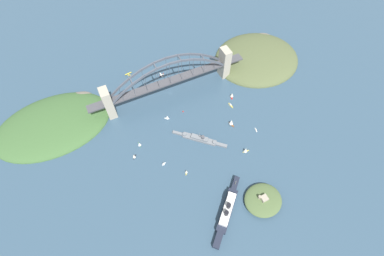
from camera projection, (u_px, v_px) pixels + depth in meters
name	position (u px, v px, depth m)	size (l,w,h in m)	color
ground_plane	(171.00, 93.00, 442.32)	(1400.00, 1400.00, 0.00)	#334C60
harbor_arch_bridge	(169.00, 81.00, 418.36)	(252.19, 19.66, 70.14)	#ADA38E
headland_west_shore	(257.00, 58.00, 487.00)	(149.36, 134.34, 30.95)	#515B38
headland_east_shore	(55.00, 124.00, 409.47)	(169.62, 115.35, 24.48)	#3D6033
ocean_liner	(227.00, 210.00, 333.03)	(70.98, 68.68, 18.71)	#1E2333
naval_cruiser	(200.00, 139.00, 391.97)	(61.74, 58.33, 16.79)	slate
fort_island_mid_harbor	(263.00, 200.00, 341.20)	(47.38, 43.66, 13.94)	#4C6038
seaplane_taxiing_near_bridge	(128.00, 74.00, 462.47)	(11.95, 7.94, 4.89)	#B7B7B2
seaplane_second_in_formation	(162.00, 75.00, 461.08)	(8.04, 10.51, 5.26)	#B7B7B2
small_boat_0	(231.00, 122.00, 404.69)	(7.13, 11.07, 11.58)	brown
small_boat_1	(231.00, 105.00, 427.75)	(3.32, 10.76, 2.51)	gold
small_boat_2	(163.00, 163.00, 370.19)	(6.39, 4.88, 6.99)	silver
small_boat_3	(256.00, 130.00, 402.90)	(2.35, 7.64, 1.81)	silver
small_boat_4	(139.00, 144.00, 385.89)	(4.67, 8.27, 8.57)	#2D6B3D
small_boat_5	(134.00, 156.00, 375.33)	(6.73, 6.71, 8.88)	black
small_boat_6	(232.00, 95.00, 434.59)	(6.90, 9.14, 9.55)	#B2231E
small_boat_7	(186.00, 172.00, 363.63)	(5.09, 6.16, 6.95)	gold
small_boat_8	(246.00, 150.00, 379.51)	(9.60, 5.61, 10.68)	gold
small_boat_9	(167.00, 117.00, 411.24)	(7.36, 6.46, 8.90)	silver
channel_marker_buoy	(183.00, 111.00, 421.14)	(2.20, 2.20, 2.75)	red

